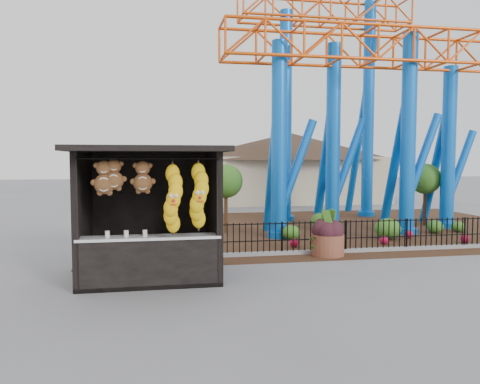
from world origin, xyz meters
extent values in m
plane|color=slate|center=(0.00, 0.00, 0.00)|extent=(120.00, 120.00, 0.00)
cube|color=#331E11|center=(4.00, 8.00, 0.01)|extent=(18.00, 12.00, 0.02)
cube|color=gray|center=(4.00, 3.00, 0.06)|extent=(18.00, 0.18, 0.12)
cube|color=black|center=(-3.00, 1.20, 0.05)|extent=(3.20, 2.60, 0.10)
cube|color=black|center=(-3.00, 2.44, 1.50)|extent=(3.20, 0.12, 3.00)
cube|color=black|center=(-4.54, 1.20, 1.50)|extent=(0.12, 2.60, 3.00)
cube|color=black|center=(-1.46, 1.20, 1.50)|extent=(0.12, 2.60, 3.00)
cube|color=black|center=(-3.00, 0.95, 3.06)|extent=(3.50, 3.40, 0.12)
cube|color=black|center=(-4.53, -0.03, 1.50)|extent=(0.14, 0.14, 3.00)
cube|color=black|center=(-1.47, -0.03, 1.50)|extent=(0.14, 0.14, 3.00)
cube|color=black|center=(-3.00, 0.15, 0.55)|extent=(3.00, 0.50, 1.10)
cube|color=silver|center=(-3.00, 0.15, 1.12)|extent=(3.10, 0.55, 0.06)
cylinder|color=black|center=(-3.00, -0.25, 2.85)|extent=(2.90, 0.04, 0.04)
cylinder|color=blue|center=(1.50, 6.00, 3.50)|extent=(0.56, 0.56, 7.00)
cylinder|color=blue|center=(1.50, 6.00, 0.12)|extent=(0.84, 0.84, 0.24)
cylinder|color=blue|center=(4.00, 7.20, 3.65)|extent=(0.56, 0.56, 7.30)
cylinder|color=blue|center=(4.00, 7.20, 0.12)|extent=(0.84, 0.84, 0.24)
cylinder|color=blue|center=(6.50, 6.00, 3.75)|extent=(0.56, 0.56, 7.50)
cylinder|color=blue|center=(6.50, 6.00, 0.12)|extent=(0.84, 0.84, 0.24)
cylinder|color=blue|center=(9.00, 7.20, 3.30)|extent=(0.56, 0.56, 6.60)
cylinder|color=blue|center=(9.00, 7.20, 0.12)|extent=(0.84, 0.84, 0.24)
cylinder|color=blue|center=(3.00, 10.50, 4.75)|extent=(0.56, 0.56, 9.50)
cylinder|color=blue|center=(3.00, 10.50, 0.12)|extent=(0.84, 0.84, 0.24)
cylinder|color=blue|center=(7.50, 11.50, 5.25)|extent=(0.56, 0.56, 10.50)
cylinder|color=blue|center=(7.50, 11.50, 0.12)|extent=(0.84, 0.84, 0.24)
cylinder|color=blue|center=(1.50, 6.90, 2.62)|extent=(0.36, 2.21, 5.85)
cylinder|color=blue|center=(2.20, 6.30, 2.45)|extent=(1.62, 0.32, 3.73)
cylinder|color=blue|center=(4.00, 8.10, 2.74)|extent=(0.36, 2.29, 6.10)
cylinder|color=blue|center=(4.70, 7.50, 2.55)|extent=(1.67, 0.32, 3.88)
cylinder|color=blue|center=(6.50, 6.90, 2.81)|extent=(0.36, 2.34, 6.26)
cylinder|color=blue|center=(7.20, 6.30, 2.62)|extent=(1.71, 0.32, 3.99)
cylinder|color=blue|center=(9.00, 8.10, 2.47)|extent=(0.36, 2.10, 5.53)
cylinder|color=blue|center=(9.70, 7.50, 2.31)|extent=(1.54, 0.32, 3.52)
cylinder|color=brown|center=(2.10, 2.70, 0.32)|extent=(1.18, 1.18, 0.64)
ellipsoid|color=black|center=(2.10, 2.70, 0.96)|extent=(0.70, 0.70, 0.64)
imported|color=#164C16|center=(1.86, 2.70, 0.39)|extent=(0.71, 0.62, 0.79)
ellipsoid|color=#31601C|center=(1.81, 5.47, 0.27)|extent=(0.64, 0.64, 0.51)
ellipsoid|color=#31601C|center=(5.21, 4.98, 0.38)|extent=(0.91, 0.91, 0.73)
ellipsoid|color=#31601C|center=(7.64, 5.89, 0.26)|extent=(0.62, 0.62, 0.50)
ellipsoid|color=#31601C|center=(3.67, 7.44, 0.37)|extent=(0.87, 0.87, 0.70)
ellipsoid|color=#31601C|center=(8.69, 5.99, 0.22)|extent=(0.52, 0.52, 0.42)
sphere|color=#AC0B31|center=(1.49, 4.07, 0.16)|extent=(0.28, 0.28, 0.28)
sphere|color=#AC0B31|center=(4.57, 4.02, 0.16)|extent=(0.28, 0.28, 0.28)
sphere|color=#AC0B31|center=(6.04, 4.98, 0.16)|extent=(0.28, 0.28, 0.28)
sphere|color=#AC0B31|center=(7.38, 3.77, 0.16)|extent=(0.28, 0.28, 0.28)
cube|color=#BFAD8C|center=(6.00, 20.00, 1.50)|extent=(12.00, 6.00, 3.00)
cone|color=#332319|center=(6.00, 20.00, 3.90)|extent=(15.00, 15.00, 1.80)
camera|label=1|loc=(-2.86, -10.22, 2.83)|focal=35.00mm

